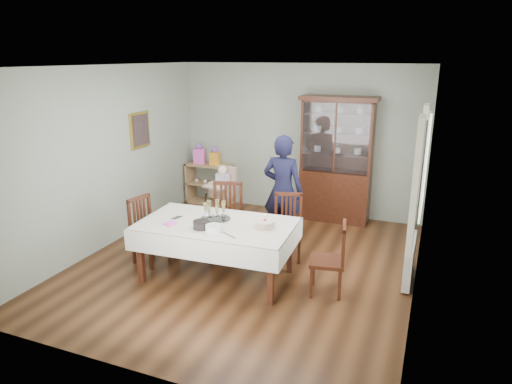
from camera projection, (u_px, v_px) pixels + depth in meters
The scene contains 25 objects.
floor at pixel (246, 263), 6.45m from camera, with size 5.00×5.00×0.00m, color #593319.
room_shell at pixel (260, 138), 6.44m from camera, with size 5.00×5.00×5.00m.
dining_table at pixel (217, 250), 5.96m from camera, with size 2.05×1.25×0.76m.
china_cabinet at pixel (336, 158), 7.88m from camera, with size 1.30×0.48×2.18m.
sideboard at pixel (209, 184), 8.99m from camera, with size 0.90×0.38×0.80m.
picture_frame at pixel (140, 130), 7.48m from camera, with size 0.04×0.48×0.58m, color gold.
window at pixel (425, 166), 5.49m from camera, with size 0.04×1.02×1.22m, color white.
curtain_left at pixel (415, 187), 4.99m from camera, with size 0.07×0.30×1.55m, color silver.
curtain_right at pixel (421, 163), 6.09m from camera, with size 0.07×0.30×1.55m, color silver.
radiator at pixel (409, 260), 5.87m from camera, with size 0.10×0.80×0.55m, color white.
chair_far_left at pixel (227, 231), 6.80m from camera, with size 0.57×0.57×1.02m.
chair_far_right at pixel (287, 240), 6.57m from camera, with size 0.52×0.52×0.93m.
chair_end_left at pixel (150, 243), 6.43m from camera, with size 0.51×0.51×0.94m.
chair_end_right at pixel (328, 273), 5.59m from camera, with size 0.48×0.48×0.91m.
woman at pixel (283, 190), 6.94m from camera, with size 0.62×0.41×1.71m, color black.
high_chair at pixel (223, 205), 7.63m from camera, with size 0.58×0.58×1.09m.
champagne_tray at pixel (215, 215), 5.93m from camera, with size 0.40×0.40×0.24m.
birthday_cake at pixel (265, 225), 5.65m from camera, with size 0.28×0.28×0.20m.
plate_stack_dark at pixel (201, 225), 5.66m from camera, with size 0.21×0.21×0.10m, color black.
plate_stack_white at pixel (214, 229), 5.55m from camera, with size 0.21×0.21×0.09m, color white.
napkin_stack at pixel (170, 224), 5.81m from camera, with size 0.14×0.14×0.02m, color #FF5DD1.
cutlery at pixel (175, 217), 6.05m from camera, with size 0.10×0.15×0.01m, color silver, non-canonical shape.
cake_knife at pixel (229, 235), 5.45m from camera, with size 0.25×0.02×0.01m, color silver.
gift_bag_pink at pixel (199, 154), 8.87m from camera, with size 0.24×0.18×0.40m.
gift_bag_orange at pixel (215, 157), 8.76m from camera, with size 0.21×0.16×0.35m.
Camera 1 is at (2.31, -5.42, 2.83)m, focal length 32.00 mm.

